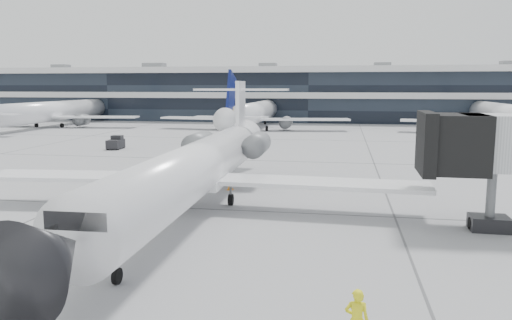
# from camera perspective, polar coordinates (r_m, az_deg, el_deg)

# --- Properties ---
(ground) EXTENTS (220.00, 220.00, 0.00)m
(ground) POSITION_cam_1_polar(r_m,az_deg,el_deg) (30.22, -3.74, -5.70)
(ground) COLOR #979799
(ground) RESTS_ON ground
(terminal) EXTENTS (170.00, 22.00, 10.00)m
(terminal) POSITION_cam_1_polar(r_m,az_deg,el_deg) (110.70, 6.39, 7.20)
(terminal) COLOR black
(terminal) RESTS_ON ground
(bg_jet_left) EXTENTS (32.00, 40.00, 9.60)m
(bg_jet_left) POSITION_cam_1_polar(r_m,az_deg,el_deg) (98.60, -21.94, 3.57)
(bg_jet_left) COLOR white
(bg_jet_left) RESTS_ON ground
(bg_jet_center) EXTENTS (32.00, 40.00, 9.60)m
(bg_jet_center) POSITION_cam_1_polar(r_m,az_deg,el_deg) (85.11, -0.22, 3.50)
(bg_jet_center) COLOR white
(bg_jet_center) RESTS_ON ground
(bg_jet_right) EXTENTS (32.00, 40.00, 9.60)m
(bg_jet_right) POSITION_cam_1_polar(r_m,az_deg,el_deg) (87.43, 26.58, 2.74)
(bg_jet_right) COLOR white
(bg_jet_right) RESTS_ON ground
(regional_jet) EXTENTS (27.07, 33.68, 7.79)m
(regional_jet) POSITION_cam_1_polar(r_m,az_deg,el_deg) (29.96, -6.57, -0.67)
(regional_jet) COLOR white
(regional_jet) RESTS_ON ground
(traffic_cone) EXTENTS (0.55, 0.55, 0.64)m
(traffic_cone) POSITION_cam_1_polar(r_m,az_deg,el_deg) (35.80, -2.97, -2.95)
(traffic_cone) COLOR orange
(traffic_cone) RESTS_ON ground
(far_tug) EXTENTS (1.60, 2.54, 1.56)m
(far_tug) POSITION_cam_1_polar(r_m,az_deg,el_deg) (61.10, -15.73, 1.88)
(far_tug) COLOR black
(far_tug) RESTS_ON ground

